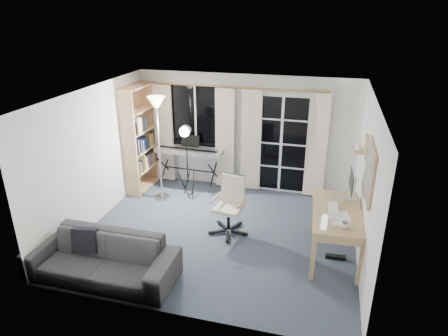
% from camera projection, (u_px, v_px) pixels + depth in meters
% --- Properties ---
extents(floor, '(4.50, 4.00, 0.02)m').
position_uv_depth(floor, '(220.00, 234.00, 6.86)').
color(floor, '#384152').
rests_on(floor, ground).
extents(window, '(1.20, 0.08, 1.40)m').
position_uv_depth(window, '(196.00, 116.00, 8.30)').
color(window, white).
rests_on(window, floor).
extents(french_door, '(1.32, 0.09, 2.11)m').
position_uv_depth(french_door, '(281.00, 145.00, 8.05)').
color(french_door, white).
rests_on(french_door, floor).
extents(curtains, '(3.60, 0.07, 2.13)m').
position_uv_depth(curtains, '(237.00, 139.00, 8.15)').
color(curtains, gold).
rests_on(curtains, floor).
extents(bookshelf, '(0.38, 1.03, 2.19)m').
position_uv_depth(bookshelf, '(138.00, 141.00, 8.22)').
color(bookshelf, tan).
rests_on(bookshelf, floor).
extents(torchiere_lamp, '(0.42, 0.42, 2.08)m').
position_uv_depth(torchiere_lamp, '(157.00, 118.00, 7.49)').
color(torchiere_lamp, '#B2B2B7').
rests_on(torchiere_lamp, floor).
extents(keyboard_piano, '(1.46, 0.74, 1.05)m').
position_uv_depth(keyboard_piano, '(189.00, 152.00, 8.34)').
color(keyboard_piano, black).
rests_on(keyboard_piano, floor).
extents(studio_light, '(0.29, 0.31, 1.57)m').
position_uv_depth(studio_light, '(186.00, 139.00, 7.62)').
color(studio_light, black).
rests_on(studio_light, floor).
extents(office_chair, '(0.68, 0.68, 0.99)m').
position_uv_depth(office_chair, '(231.00, 200.00, 6.77)').
color(office_chair, black).
rests_on(office_chair, floor).
extents(desk, '(0.79, 1.48, 0.77)m').
position_uv_depth(desk, '(337.00, 217.00, 6.03)').
color(desk, '#A07C52').
rests_on(desk, floor).
extents(monitor, '(0.19, 0.56, 0.49)m').
position_uv_depth(monitor, '(352.00, 183.00, 6.24)').
color(monitor, silver).
rests_on(monitor, desk).
extents(desk_clutter, '(0.44, 0.89, 0.98)m').
position_uv_depth(desk_clutter, '(332.00, 228.00, 5.86)').
color(desk_clutter, white).
rests_on(desk_clutter, desk).
extents(mug, '(0.13, 0.11, 0.13)m').
position_uv_depth(mug, '(345.00, 225.00, 5.50)').
color(mug, silver).
rests_on(mug, desk).
extents(wall_mirror, '(0.04, 0.94, 0.74)m').
position_uv_depth(wall_mirror, '(369.00, 171.00, 5.43)').
color(wall_mirror, tan).
rests_on(wall_mirror, floor).
extents(framed_print, '(0.03, 0.42, 0.32)m').
position_uv_depth(framed_print, '(366.00, 147.00, 6.21)').
color(framed_print, tan).
rests_on(framed_print, floor).
extents(wall_shelf, '(0.16, 0.30, 0.18)m').
position_uv_depth(wall_shelf, '(359.00, 147.00, 6.75)').
color(wall_shelf, tan).
rests_on(wall_shelf, floor).
extents(sofa, '(2.14, 0.63, 0.84)m').
position_uv_depth(sofa, '(101.00, 252.00, 5.63)').
color(sofa, '#323234').
rests_on(sofa, floor).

